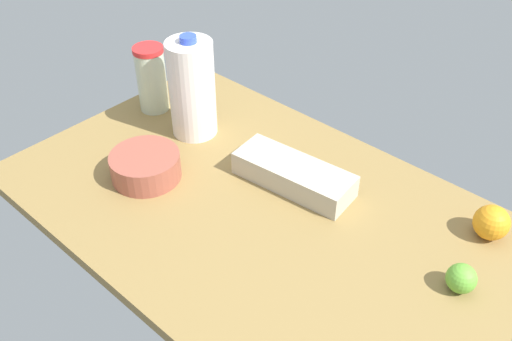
{
  "coord_description": "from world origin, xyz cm",
  "views": [
    {
      "loc": [
        -67.55,
        74.06,
        92.56
      ],
      "look_at": [
        0.0,
        0.0,
        13.0
      ],
      "focal_mm": 40.0,
      "sensor_mm": 36.0,
      "label": 1
    }
  ],
  "objects_px": {
    "milk_jug": "(192,89)",
    "mixing_bowl": "(146,166)",
    "lime_beside_bowl": "(461,278)",
    "orange_by_jug": "(491,222)",
    "egg_carton": "(294,175)",
    "tumbler_cup": "(151,79)"
  },
  "relations": [
    {
      "from": "milk_jug",
      "to": "mixing_bowl",
      "type": "relative_size",
      "value": 1.64
    },
    {
      "from": "mixing_bowl",
      "to": "milk_jug",
      "type": "bearing_deg",
      "value": -75.08
    },
    {
      "from": "mixing_bowl",
      "to": "lime_beside_bowl",
      "type": "xyz_separation_m",
      "value": [
        -0.74,
        -0.19,
        -0.0
      ]
    },
    {
      "from": "orange_by_jug",
      "to": "egg_carton",
      "type": "bearing_deg",
      "value": 19.51
    },
    {
      "from": "egg_carton",
      "to": "lime_beside_bowl",
      "type": "height_order",
      "value": "same"
    },
    {
      "from": "milk_jug",
      "to": "lime_beside_bowl",
      "type": "distance_m",
      "value": 0.81
    },
    {
      "from": "egg_carton",
      "to": "orange_by_jug",
      "type": "xyz_separation_m",
      "value": [
        -0.43,
        -0.15,
        0.01
      ]
    },
    {
      "from": "milk_jug",
      "to": "lime_beside_bowl",
      "type": "height_order",
      "value": "milk_jug"
    },
    {
      "from": "milk_jug",
      "to": "egg_carton",
      "type": "xyz_separation_m",
      "value": [
        -0.35,
        -0.0,
        -0.1
      ]
    },
    {
      "from": "egg_carton",
      "to": "orange_by_jug",
      "type": "height_order",
      "value": "orange_by_jug"
    },
    {
      "from": "milk_jug",
      "to": "lime_beside_bowl",
      "type": "bearing_deg",
      "value": 178.14
    },
    {
      "from": "milk_jug",
      "to": "egg_carton",
      "type": "distance_m",
      "value": 0.36
    },
    {
      "from": "lime_beside_bowl",
      "to": "orange_by_jug",
      "type": "bearing_deg",
      "value": -82.84
    },
    {
      "from": "egg_carton",
      "to": "orange_by_jug",
      "type": "relative_size",
      "value": 3.8
    },
    {
      "from": "milk_jug",
      "to": "orange_by_jug",
      "type": "distance_m",
      "value": 0.8
    },
    {
      "from": "tumbler_cup",
      "to": "lime_beside_bowl",
      "type": "bearing_deg",
      "value": 178.4
    },
    {
      "from": "mixing_bowl",
      "to": "tumbler_cup",
      "type": "distance_m",
      "value": 0.33
    },
    {
      "from": "milk_jug",
      "to": "egg_carton",
      "type": "height_order",
      "value": "milk_jug"
    },
    {
      "from": "mixing_bowl",
      "to": "tumbler_cup",
      "type": "relative_size",
      "value": 0.89
    },
    {
      "from": "egg_carton",
      "to": "orange_by_jug",
      "type": "bearing_deg",
      "value": -166.38
    },
    {
      "from": "milk_jug",
      "to": "mixing_bowl",
      "type": "height_order",
      "value": "milk_jug"
    },
    {
      "from": "milk_jug",
      "to": "orange_by_jug",
      "type": "xyz_separation_m",
      "value": [
        -0.78,
        -0.16,
        -0.09
      ]
    }
  ]
}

